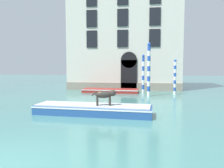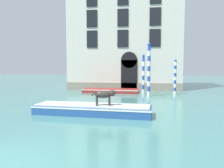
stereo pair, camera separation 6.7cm
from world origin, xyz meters
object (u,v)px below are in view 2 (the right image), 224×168
at_px(boat_moored_near_palazzo, 111,90).
at_px(mooring_pole_2, 175,77).
at_px(boat_foreground, 92,109).
at_px(mooring_pole_1, 143,74).
at_px(dog_on_deck, 105,95).
at_px(mooring_pole_0, 149,69).

bearing_deg(boat_moored_near_palazzo, mooring_pole_2, -6.86).
height_order(boat_foreground, mooring_pole_1, mooring_pole_1).
height_order(dog_on_deck, mooring_pole_1, mooring_pole_1).
relative_size(mooring_pole_1, mooring_pole_2, 1.15).
bearing_deg(mooring_pole_1, mooring_pole_0, -72.98).
height_order(dog_on_deck, mooring_pole_2, mooring_pole_2).
xyz_separation_m(dog_on_deck, boat_moored_near_palazzo, (-1.31, 10.42, -0.93)).
xyz_separation_m(boat_foreground, mooring_pole_1, (2.70, 9.48, 1.61)).
distance_m(boat_moored_near_palazzo, mooring_pole_0, 4.98).
bearing_deg(boat_moored_near_palazzo, boat_foreground, -84.95).
xyz_separation_m(boat_foreground, boat_moored_near_palazzo, (-0.58, 10.28, -0.10)).
bearing_deg(boat_foreground, boat_moored_near_palazzo, 96.29).
bearing_deg(mooring_pole_1, dog_on_deck, -101.59).
distance_m(dog_on_deck, mooring_pole_2, 10.68).
height_order(boat_foreground, dog_on_deck, dog_on_deck).
relative_size(boat_foreground, mooring_pole_2, 2.00).
bearing_deg(dog_on_deck, boat_moored_near_palazzo, 85.96).
relative_size(mooring_pole_0, mooring_pole_1, 1.25).
height_order(mooring_pole_0, mooring_pole_1, mooring_pole_0).
relative_size(boat_foreground, dog_on_deck, 5.07).
bearing_deg(mooring_pole_1, boat_foreground, -105.91).
xyz_separation_m(boat_foreground, dog_on_deck, (0.73, -0.14, 0.83)).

